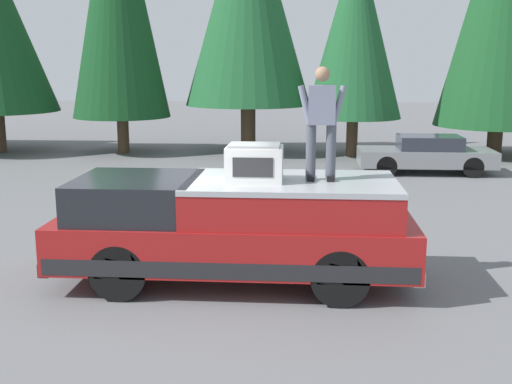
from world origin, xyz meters
The scene contains 6 objects.
ground_plane centered at (0.00, 0.00, 0.00)m, with size 90.00×90.00×0.00m, color slate.
pickup_truck centered at (-0.08, -0.79, 0.87)m, with size 2.01×5.54×1.65m.
compressor_unit centered at (-0.21, -1.10, 1.93)m, with size 0.65×0.84×0.56m.
person_on_truck_bed centered at (-0.05, -2.09, 2.55)m, with size 0.29×0.72×1.69m.
parked_car_grey centered at (10.26, -5.63, 0.58)m, with size 1.64×4.10×1.16m.
conifer_left centered at (13.64, -3.59, 4.54)m, with size 3.42×3.42×7.71m.
Camera 1 is at (-9.58, -1.82, 3.42)m, focal length 44.68 mm.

